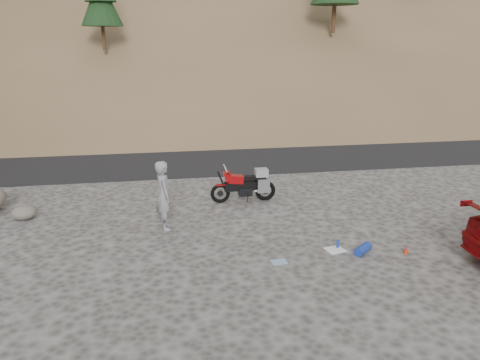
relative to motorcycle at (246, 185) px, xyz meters
name	(u,v)px	position (x,y,z in m)	size (l,w,h in m)	color
ground	(227,241)	(-1.00, -2.78, -0.51)	(140.00, 140.00, 0.00)	#3B3937
road	(197,155)	(-1.00, 6.22, -0.51)	(120.00, 7.00, 0.05)	black
motorcycle	(246,185)	(0.00, 0.00, 0.00)	(2.00, 0.59, 1.19)	black
man	(166,228)	(-2.45, -1.74, -0.51)	(0.66, 0.43, 1.81)	gray
small_rock	(24,213)	(-6.25, -0.45, -0.31)	(0.69, 0.63, 0.39)	#524E46
gear_white_cloth	(335,250)	(1.43, -3.73, -0.50)	(0.42, 0.38, 0.01)	white
gear_blue_mat	(363,249)	(2.00, -3.99, -0.41)	(0.21, 0.21, 0.51)	navy
gear_bottle	(338,244)	(1.53, -3.63, -0.41)	(0.07, 0.07, 0.20)	navy
gear_funnel	(406,250)	(2.97, -4.16, -0.42)	(0.13, 0.13, 0.17)	red
gear_blue_cloth	(279,262)	(-0.02, -4.11, -0.50)	(0.34, 0.25, 0.01)	#7E9FC3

